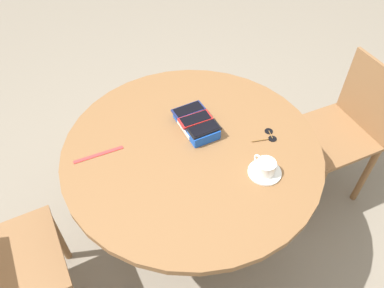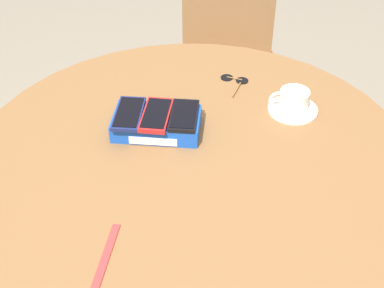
# 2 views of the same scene
# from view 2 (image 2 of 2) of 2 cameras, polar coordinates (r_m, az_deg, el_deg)

# --- Properties ---
(round_table) EXTENTS (1.10, 1.10, 0.73)m
(round_table) POSITION_cam_2_polar(r_m,az_deg,el_deg) (1.37, -0.00, -3.97)
(round_table) COLOR #2D2D2D
(round_table) RESTS_ON ground_plane
(phone_box) EXTENTS (0.24, 0.16, 0.05)m
(phone_box) POSITION_cam_2_polar(r_m,az_deg,el_deg) (1.36, -3.79, 2.18)
(phone_box) COLOR blue
(phone_box) RESTS_ON round_table
(phone_navy) EXTENTS (0.09, 0.15, 0.01)m
(phone_navy) POSITION_cam_2_polar(r_m,az_deg,el_deg) (1.35, -6.76, 3.25)
(phone_navy) COLOR navy
(phone_navy) RESTS_ON phone_box
(phone_red) EXTENTS (0.09, 0.15, 0.01)m
(phone_red) POSITION_cam_2_polar(r_m,az_deg,el_deg) (1.34, -3.84, 3.12)
(phone_red) COLOR red
(phone_red) RESTS_ON phone_box
(phone_black) EXTENTS (0.09, 0.14, 0.01)m
(phone_black) POSITION_cam_2_polar(r_m,az_deg,el_deg) (1.34, -0.87, 3.08)
(phone_black) COLOR black
(phone_black) RESTS_ON phone_box
(saucer) EXTENTS (0.13, 0.13, 0.01)m
(saucer) POSITION_cam_2_polar(r_m,az_deg,el_deg) (1.47, 10.69, 3.63)
(saucer) COLOR white
(saucer) RESTS_ON round_table
(coffee_cup) EXTENTS (0.11, 0.08, 0.05)m
(coffee_cup) POSITION_cam_2_polar(r_m,az_deg,el_deg) (1.45, 10.73, 4.68)
(coffee_cup) COLOR white
(coffee_cup) RESTS_ON saucer
(lanyard_strap) EXTENTS (0.06, 0.21, 0.00)m
(lanyard_strap) POSITION_cam_2_polar(r_m,az_deg,el_deg) (1.07, -9.46, -12.54)
(lanyard_strap) COLOR red
(lanyard_strap) RESTS_ON round_table
(sunglasses) EXTENTS (0.08, 0.12, 0.01)m
(sunglasses) POSITION_cam_2_polar(r_m,az_deg,el_deg) (1.57, 4.58, 6.78)
(sunglasses) COLOR black
(sunglasses) RESTS_ON round_table
(chair_far_side) EXTENTS (0.47, 0.47, 0.85)m
(chair_far_side) POSITION_cam_2_polar(r_m,az_deg,el_deg) (2.19, 3.38, 8.22)
(chair_far_side) COLOR brown
(chair_far_side) RESTS_ON ground_plane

